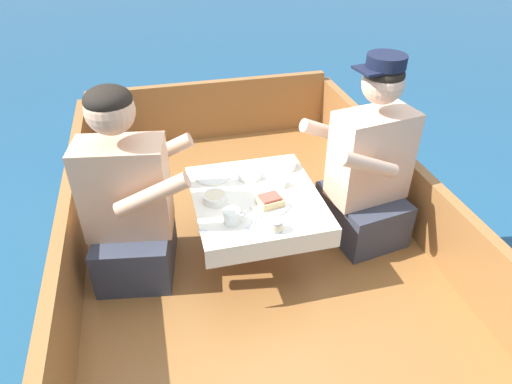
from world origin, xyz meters
The scene contains 21 objects.
ground_plane centered at (0.00, 0.00, 0.00)m, with size 60.00×60.00×0.00m, color navy.
boat_deck centered at (0.00, 0.00, 0.13)m, with size 1.90×2.85×0.26m, color brown.
gunwale_port centered at (-0.92, 0.00, 0.45)m, with size 0.06×2.85×0.39m, color #936033.
gunwale_starboard centered at (0.92, 0.00, 0.45)m, with size 0.06×2.85×0.39m, color #936033.
bow_coaming centered at (0.00, 1.39, 0.48)m, with size 1.78×0.06×0.45m, color #936033.
cockpit_table centered at (0.00, -0.03, 0.59)m, with size 0.62×0.71×0.38m.
person_port centered at (-0.61, 0.01, 0.66)m, with size 0.57×0.51×0.99m.
person_starboard centered at (0.61, 0.00, 0.67)m, with size 0.57×0.51×1.03m.
plate_sandwich centered at (0.04, -0.13, 0.64)m, with size 0.19×0.19×0.01m.
plate_bread centered at (-0.18, 0.20, 0.64)m, with size 0.20×0.20×0.01m.
sandwich centered at (0.04, -0.13, 0.67)m, with size 0.13×0.11×0.05m.
bowl_port_near centered at (0.22, 0.19, 0.66)m, with size 0.12×0.12×0.04m.
bowl_starboard_near centered at (0.01, 0.15, 0.66)m, with size 0.13×0.13×0.04m.
bowl_center_far centered at (-0.21, -0.03, 0.66)m, with size 0.12×0.12×0.04m.
coffee_cup_port centered at (-0.16, -0.21, 0.67)m, with size 0.11×0.08×0.07m.
coffee_cup_starboard centered at (0.14, 0.02, 0.66)m, with size 0.10×0.07×0.05m.
tin_can centered at (0.02, -0.31, 0.66)m, with size 0.07×0.07×0.05m.
utensil_knife_port centered at (0.14, 0.13, 0.64)m, with size 0.16×0.09×0.00m.
utensil_knife_starboard centered at (0.15, -0.20, 0.64)m, with size 0.02×0.17×0.00m.
utensil_fork_port centered at (-0.05, -0.23, 0.64)m, with size 0.14×0.13×0.00m.
utensil_spoon_starboard centered at (-0.26, -0.26, 0.64)m, with size 0.16×0.08×0.01m.
Camera 1 is at (-0.45, -1.84, 1.93)m, focal length 32.00 mm.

